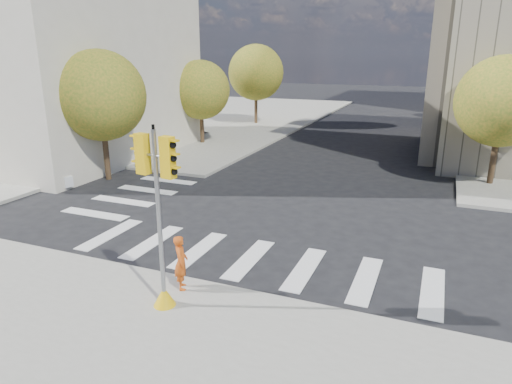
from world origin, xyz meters
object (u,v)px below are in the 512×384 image
at_px(lamp_near, 507,85).
at_px(lamp_far, 488,74).
at_px(traffic_signal, 160,234).
at_px(photographer, 181,262).
at_px(planter_wall, 44,171).

relative_size(lamp_near, lamp_far, 1.00).
distance_m(lamp_near, traffic_signal, 21.61).
height_order(lamp_far, traffic_signal, lamp_far).
bearing_deg(photographer, lamp_far, -48.63).
relative_size(traffic_signal, planter_wall, 0.76).
bearing_deg(lamp_far, traffic_signal, -104.89).
bearing_deg(photographer, lamp_near, -58.99).
relative_size(lamp_far, photographer, 5.39).
relative_size(photographer, planter_wall, 0.25).
bearing_deg(lamp_far, photographer, -105.37).
distance_m(lamp_far, planter_wall, 33.41).
distance_m(lamp_far, traffic_signal, 34.78).
xyz_separation_m(lamp_far, planter_wall, (-21.61, -25.13, -4.18)).
height_order(lamp_far, planter_wall, lamp_far).
relative_size(lamp_near, planter_wall, 1.35).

